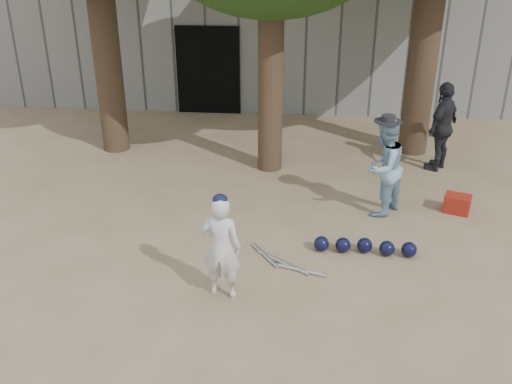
# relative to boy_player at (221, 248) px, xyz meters

# --- Properties ---
(ground) EXTENTS (70.00, 70.00, 0.00)m
(ground) POSITION_rel_boy_player_xyz_m (-0.26, 0.19, -0.71)
(ground) COLOR #937C5E
(ground) RESTS_ON ground
(boy_player) EXTENTS (0.56, 0.41, 1.42)m
(boy_player) POSITION_rel_boy_player_xyz_m (0.00, 0.00, 0.00)
(boy_player) COLOR silver
(boy_player) RESTS_ON ground
(spectator_blue) EXTENTS (0.98, 1.02, 1.65)m
(spectator_blue) POSITION_rel_boy_player_xyz_m (2.32, 2.57, 0.11)
(spectator_blue) COLOR #7FA7C5
(spectator_blue) RESTS_ON ground
(spectator_dark) EXTENTS (0.97, 1.08, 1.76)m
(spectator_dark) POSITION_rel_boy_player_xyz_m (3.68, 4.64, 0.17)
(spectator_dark) COLOR black
(spectator_dark) RESTS_ON ground
(red_bag) EXTENTS (0.51, 0.45, 0.30)m
(red_bag) POSITION_rel_boy_player_xyz_m (3.63, 2.72, -0.56)
(red_bag) COLOR maroon
(red_bag) RESTS_ON ground
(back_building) EXTENTS (16.00, 5.24, 3.00)m
(back_building) POSITION_rel_boy_player_xyz_m (-0.26, 10.53, 0.79)
(back_building) COLOR gray
(back_building) RESTS_ON ground
(helmet_row) EXTENTS (1.51, 0.30, 0.23)m
(helmet_row) POSITION_rel_boy_player_xyz_m (1.96, 1.21, -0.60)
(helmet_row) COLOR black
(helmet_row) RESTS_ON ground
(bat_pile) EXTENTS (1.11, 0.81, 0.06)m
(bat_pile) POSITION_rel_boy_player_xyz_m (0.76, 0.80, -0.68)
(bat_pile) COLOR #BCBCC3
(bat_pile) RESTS_ON ground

